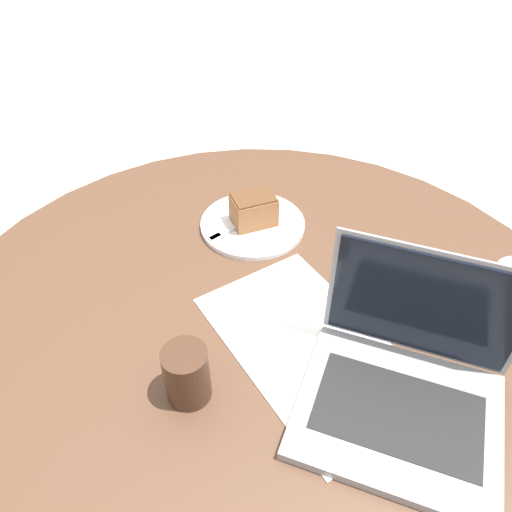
{
  "coord_description": "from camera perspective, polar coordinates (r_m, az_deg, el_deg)",
  "views": [
    {
      "loc": [
        0.56,
        -0.16,
        1.42
      ],
      "look_at": [
        -0.14,
        0.03,
        0.76
      ],
      "focal_mm": 35.0,
      "sensor_mm": 36.0,
      "label": 1
    }
  ],
  "objects": [
    {
      "name": "ground_plane",
      "position": [
        1.54,
        0.31,
        -25.46
      ],
      "size": [
        12.0,
        12.0,
        0.0
      ],
      "primitive_type": "plane",
      "color": "#B7AD9E"
    },
    {
      "name": "dining_table",
      "position": [
        1.01,
        0.43,
        -12.55
      ],
      "size": [
        1.25,
        1.25,
        0.72
      ],
      "color": "#4C3323",
      "rests_on": "ground_plane"
    },
    {
      "name": "paper_document",
      "position": [
        0.89,
        6.11,
        -10.13
      ],
      "size": [
        0.46,
        0.35,
        0.0
      ],
      "rotation": [
        0.0,
        0.0,
        0.3
      ],
      "color": "white",
      "rests_on": "dining_table"
    },
    {
      "name": "plate",
      "position": [
        1.11,
        -0.39,
        3.64
      ],
      "size": [
        0.23,
        0.23,
        0.01
      ],
      "color": "silver",
      "rests_on": "dining_table"
    },
    {
      "name": "cake_slice",
      "position": [
        1.09,
        -0.27,
        5.34
      ],
      "size": [
        0.08,
        0.1,
        0.07
      ],
      "rotation": [
        0.0,
        0.0,
        1.67
      ],
      "color": "brown",
      "rests_on": "plate"
    },
    {
      "name": "fork",
      "position": [
        1.09,
        -2.47,
        3.32
      ],
      "size": [
        0.09,
        0.16,
        0.0
      ],
      "rotation": [
        0.0,
        0.0,
        5.15
      ],
      "color": "silver",
      "rests_on": "plate"
    },
    {
      "name": "coffee_glass",
      "position": [
        0.79,
        -7.91,
        -13.25
      ],
      "size": [
        0.07,
        0.07,
        0.1
      ],
      "color": "#3D2619",
      "rests_on": "dining_table"
    },
    {
      "name": "water_glass",
      "position": [
        0.99,
        26.93,
        -3.96
      ],
      "size": [
        0.07,
        0.07,
        0.12
      ],
      "color": "silver",
      "rests_on": "dining_table"
    },
    {
      "name": "laptop",
      "position": [
        0.82,
        16.58,
        -14.12
      ],
      "size": [
        0.38,
        0.39,
        0.24
      ],
      "rotation": [
        0.0,
        0.0,
        4.09
      ],
      "color": "gray",
      "rests_on": "dining_table"
    }
  ]
}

